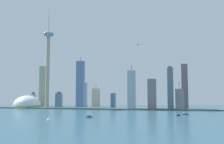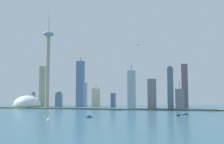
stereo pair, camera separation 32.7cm
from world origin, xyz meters
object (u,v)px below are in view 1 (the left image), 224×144
Objects in this scene: skyscraper_0 at (33,100)px; skyscraper_10 at (59,100)px; skyscraper_11 at (43,86)px; boat_3 at (178,115)px; boat_1 at (185,114)px; skyscraper_2 at (85,95)px; skyscraper_6 at (96,98)px; stadium_dome at (27,105)px; channel_buoy_0 at (173,113)px; skyscraper_8 at (80,84)px; channel_buoy_2 at (101,115)px; airplane at (137,45)px; skyscraper_3 at (113,101)px; skyscraper_1 at (170,88)px; observation_tower at (48,56)px; skyscraper_9 at (185,86)px; skyscraper_7 at (152,94)px; boat_0 at (49,120)px; skyscraper_5 at (179,99)px; channel_buoy_1 at (45,117)px; boat_2 at (89,117)px.

skyscraper_0 is 0.99× the size of skyscraper_10.
skyscraper_11 reaches higher than skyscraper_0.
boat_1 is at bearing 10.03° from boat_3.
skyscraper_0 is at bearing -175.14° from skyscraper_2.
skyscraper_6 is at bearing 119.49° from boat_1.
stadium_dome is 494.65m from channel_buoy_0.
skyscraper_0 is at bearing 170.51° from skyscraper_8.
airplane is (67.51, 172.30, 191.50)m from channel_buoy_2.
airplane reaches higher than skyscraper_2.
skyscraper_0 is at bearing 172.42° from skyscraper_3.
skyscraper_6 is (-67.02, 27.79, 7.88)m from skyscraper_3.
skyscraper_1 is 0.86× the size of skyscraper_11.
channel_buoy_0 is at bearing 46.36° from boat_3.
observation_tower is 3.75× the size of stadium_dome.
skyscraper_9 is 219.35m from channel_buoy_0.
skyscraper_3 is 139.48m from skyscraper_7.
observation_tower is 2.04× the size of skyscraper_8.
skyscraper_2 is 5.92× the size of boat_0.
stadium_dome is at bearing -178.28° from skyscraper_5.
skyscraper_10 is 108.41m from skyscraper_11.
skyscraper_5 reaches higher than skyscraper_3.
skyscraper_9 is at bearing 53.66° from channel_buoy_2.
skyscraper_1 is 1.49× the size of skyscraper_2.
skyscraper_11 reaches higher than skyscraper_9.
boat_3 is at bearing 6.29° from channel_buoy_2.
skyscraper_10 is 28.23× the size of channel_buoy_1.
boat_3 is (-42.12, -267.50, -71.23)m from skyscraper_9.
observation_tower is 32.88× the size of boat_3.
skyscraper_5 is at bearing 44.86° from skyscraper_1.
skyscraper_1 is 64.27× the size of channel_buoy_0.
skyscraper_11 is at bearing 117.70° from channel_buoy_1.
skyscraper_10 is 364.27m from channel_buoy_1.
skyscraper_10 is (-412.07, 37.32, -6.02)m from skyscraper_5.
boat_2 is at bearing -123.24° from skyscraper_1.
skyscraper_5 is at bearing -114.57° from skyscraper_9.
skyscraper_8 is 253.17m from airplane.
skyscraper_1 is 481.62m from skyscraper_11.
skyscraper_11 is at bearing 176.00° from skyscraper_9.
stadium_dome is at bearing -94.15° from skyscraper_11.
skyscraper_2 is 6.88× the size of boat_2.
skyscraper_8 is at bearing -109.50° from airplane.
skyscraper_6 reaches higher than boat_0.
skyscraper_0 is at bearing 122.26° from channel_buoy_1.
skyscraper_2 is 379.07m from channel_buoy_0.
skyscraper_6 is 0.52× the size of skyscraper_11.
channel_buoy_2 is at bearing -66.29° from skyscraper_2.
stadium_dome is 0.54× the size of skyscraper_8.
skyscraper_7 reaches higher than skyscraper_6.
skyscraper_9 is 218.55m from airplane.
skyscraper_8 reaches higher than channel_buoy_0.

